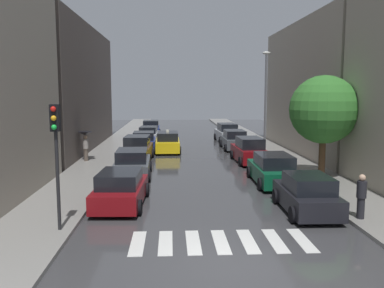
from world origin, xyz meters
TOP-DOWN VIEW (x-y plane):
  - ground_plane at (0.00, 24.00)m, footprint 28.00×72.00m
  - sidewalk_left at (-6.50, 24.00)m, footprint 3.00×72.00m
  - sidewalk_right at (6.50, 24.00)m, footprint 3.00×72.00m
  - crosswalk_stripes at (0.00, 1.90)m, footprint 5.85×2.20m
  - building_left_mid at (-11.00, 24.00)m, footprint 6.00×20.31m
  - building_right_mid at (11.00, 21.00)m, footprint 6.00×17.72m
  - parked_car_left_nearest at (-3.77, 6.37)m, footprint 2.27×4.50m
  - parked_car_left_second at (-3.81, 12.33)m, footprint 2.22×4.56m
  - parked_car_left_third at (-3.95, 17.73)m, footprint 2.17×4.44m
  - parked_car_left_fourth at (-3.86, 23.09)m, footprint 2.21×4.11m
  - parked_car_left_fifth at (-3.74, 28.55)m, footprint 2.15×4.64m
  - parked_car_left_sixth at (-3.76, 33.79)m, footprint 2.14×4.41m
  - parked_car_right_nearest at (3.85, 4.94)m, footprint 2.08×4.08m
  - parked_car_right_second at (3.77, 10.17)m, footprint 2.17×4.75m
  - parked_car_right_third at (3.76, 16.74)m, footprint 2.11×4.57m
  - parked_car_right_fourth at (3.74, 23.32)m, footprint 2.07×4.43m
  - parked_car_right_fifth at (3.86, 28.67)m, footprint 2.19×4.71m
  - taxi_midroad at (-1.87, 22.14)m, footprint 2.10×4.71m
  - pedestrian_foreground at (5.46, 3.64)m, footprint 0.36×0.36m
  - pedestrian_near_tree at (-7.58, 17.91)m, footprint 0.92×0.92m
  - pedestrian_by_kerb at (-7.41, 17.14)m, footprint 0.97×0.97m
  - street_tree_right at (6.70, 11.01)m, footprint 3.71×3.71m
  - traffic_light_left_corner at (-5.45, 2.94)m, footprint 0.30×0.42m
  - lamp_post_right at (5.55, 19.92)m, footprint 0.60×0.28m

SIDE VIEW (x-z plane):
  - ground_plane at x=0.00m, z-range -0.04..0.00m
  - crosswalk_stripes at x=0.00m, z-range 0.00..0.01m
  - sidewalk_left at x=-6.50m, z-range 0.00..0.15m
  - sidewalk_right at x=6.50m, z-range 0.00..0.15m
  - parked_car_left_nearest at x=-3.77m, z-range -0.04..1.49m
  - parked_car_left_fifth at x=-3.74m, z-range -0.04..1.50m
  - parked_car_left_fourth at x=-3.86m, z-range -0.05..1.51m
  - parked_car_right_nearest at x=3.85m, z-range -0.05..1.53m
  - parked_car_left_second at x=-3.81m, z-range -0.05..1.55m
  - parked_car_right_second at x=3.77m, z-range -0.05..1.56m
  - taxi_midroad at x=-1.87m, z-range -0.14..1.67m
  - parked_car_right_fourth at x=3.74m, z-range -0.05..1.59m
  - parked_car_right_third at x=3.76m, z-range -0.06..1.70m
  - parked_car_left_sixth at x=-3.76m, z-range -0.06..1.70m
  - parked_car_right_fifth at x=3.86m, z-range -0.06..1.72m
  - parked_car_left_third at x=-3.95m, z-range -0.07..1.74m
  - pedestrian_foreground at x=5.46m, z-range 0.19..1.87m
  - pedestrian_near_tree at x=-7.58m, z-range 0.54..2.43m
  - pedestrian_by_kerb at x=-7.41m, z-range 0.59..2.61m
  - traffic_light_left_corner at x=-5.45m, z-range 1.14..5.44m
  - street_tree_right at x=6.70m, z-range 1.08..6.68m
  - lamp_post_right at x=5.55m, z-range 0.69..8.37m
  - building_left_mid at x=-11.00m, z-range 0.00..10.14m
  - building_right_mid at x=11.00m, z-range 0.00..10.16m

